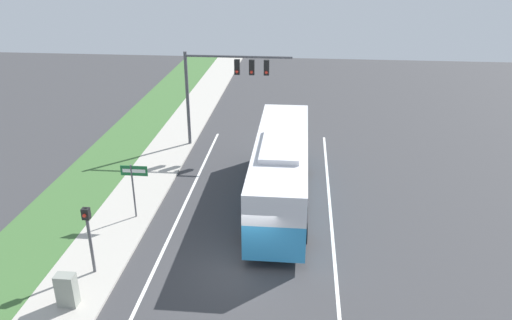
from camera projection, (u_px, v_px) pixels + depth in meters
The scene contains 10 objects.
ground_plane at pixel (245, 267), 20.02m from camera, with size 80.00×80.00×0.00m, color #38383A.
sidewalk at pixel (96, 258), 20.53m from camera, with size 2.80×80.00×0.12m.
grass_verge at pixel (22, 254), 20.81m from camera, with size 3.60×80.00×0.10m.
lane_divider_near at pixel (158, 262), 20.33m from camera, with size 0.14×30.00×0.01m.
lane_divider_far at pixel (336, 272), 19.71m from camera, with size 0.14×30.00×0.01m.
bus at pixel (281, 167), 24.27m from camera, with size 2.68×11.55×3.55m.
signal_gantry at pixel (224, 78), 30.19m from camera, with size 6.53×0.41×6.01m.
pedestrian_signal at pixel (88, 230), 18.81m from camera, with size 0.28×0.34×2.94m.
street_sign at pixel (134, 181), 22.78m from camera, with size 1.25×0.08×2.78m.
utility_cabinet at pixel (67, 290), 17.54m from camera, with size 0.68×0.45×1.26m.
Camera 1 is at (2.00, -16.51, 11.95)m, focal length 35.00 mm.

